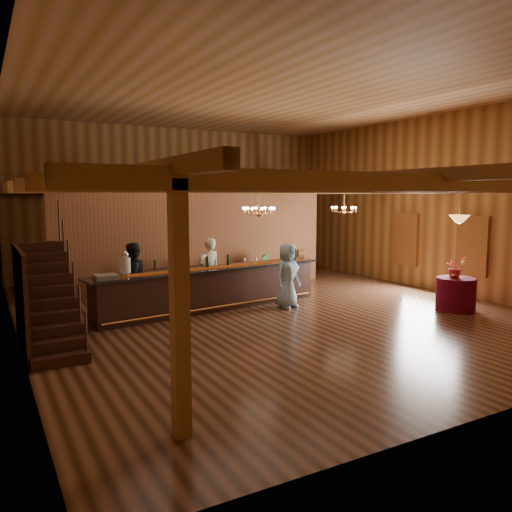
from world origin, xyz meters
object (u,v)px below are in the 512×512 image
tasting_bar (213,288)px  chandelier_right (344,209)px  round_table (456,294)px  pendant_lamp (459,219)px  chandelier_left (259,210)px  raffle_drum (300,253)px  staff_second (132,278)px  beverage_dispenser (125,264)px  backbar_shelf (179,281)px  bartender (209,271)px  floor_plant (261,269)px  guest (288,275)px

tasting_bar → chandelier_right: (5.16, 1.03, 1.99)m
round_table → pendant_lamp: pendant_lamp is taller
chandelier_left → chandelier_right: bearing=25.0°
round_table → pendant_lamp: size_ratio=1.11×
chandelier_right → chandelier_left: bearing=-155.0°
raffle_drum → staff_second: size_ratio=0.19×
staff_second → beverage_dispenser: bearing=31.1°
backbar_shelf → bartender: 1.72m
tasting_bar → beverage_dispenser: beverage_dispenser is taller
tasting_bar → floor_plant: floor_plant is taller
tasting_bar → round_table: tasting_bar is taller
staff_second → floor_plant: (4.67, 1.58, -0.31)m
tasting_bar → bartender: bearing=64.9°
chandelier_left → bartender: size_ratio=0.44×
chandelier_left → floor_plant: (1.90, 3.23, -2.03)m
beverage_dispenser → floor_plant: beverage_dispenser is taller
backbar_shelf → round_table: (5.57, -5.59, 0.02)m
staff_second → pendant_lamp: bearing=117.9°
tasting_bar → raffle_drum: raffle_drum is taller
round_table → floor_plant: size_ratio=0.84×
tasting_bar → backbar_shelf: 2.42m
guest → chandelier_left: bearing=175.7°
staff_second → round_table: bearing=117.9°
floor_plant → chandelier_left: bearing=-120.4°
beverage_dispenser → bartender: bartender is taller
tasting_bar → backbar_shelf: bearing=83.4°
round_table → floor_plant: floor_plant is taller
chandelier_right → pendant_lamp: (0.37, -4.20, -0.16)m
beverage_dispenser → raffle_drum: beverage_dispenser is taller
chandelier_right → tasting_bar: bearing=-168.7°
round_table → pendant_lamp: 1.97m
beverage_dispenser → chandelier_right: size_ratio=0.75×
raffle_drum → staff_second: bearing=176.2°
staff_second → floor_plant: 4.94m
tasting_bar → backbar_shelf: size_ratio=2.33×
pendant_lamp → guest: pendant_lamp is taller
chandelier_right → staff_second: size_ratio=0.44×
beverage_dispenser → round_table: bearing=-20.3°
backbar_shelf → floor_plant: floor_plant is taller
beverage_dispenser → floor_plant: 5.72m
raffle_drum → round_table: size_ratio=0.34×
backbar_shelf → floor_plant: 2.78m
guest → raffle_drum: bearing=26.0°
chandelier_left → staff_second: 3.66m
tasting_bar → floor_plant: 3.53m
round_table → raffle_drum: bearing=125.9°
round_table → chandelier_right: size_ratio=1.25×
raffle_drum → guest: 1.63m
staff_second → backbar_shelf: bearing=-172.4°
beverage_dispenser → floor_plant: size_ratio=0.50×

